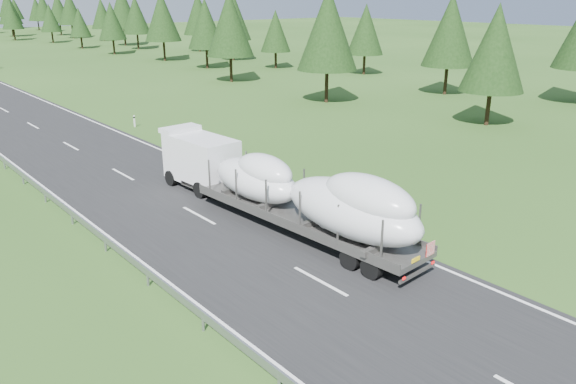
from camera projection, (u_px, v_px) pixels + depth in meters
ground at (320, 282)px, 21.88m from camera, size 400.00×400.00×0.00m
tree_line_right at (88, 11)px, 131.52m from camera, size 27.18×341.20×12.66m
boat_truck at (285, 187)px, 26.39m from camera, size 3.26×17.97×3.76m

